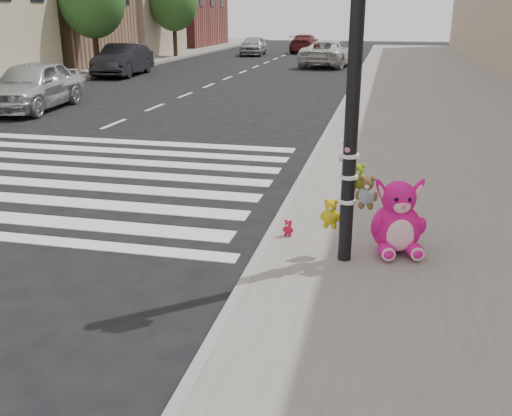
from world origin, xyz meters
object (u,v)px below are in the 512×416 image
(car_silver_far, at_px, (33,85))
(car_dark_far, at_px, (123,60))
(car_white_near, at_px, (330,53))
(signal_pole, at_px, (353,124))
(pink_bunny, at_px, (397,222))
(red_teddy, at_px, (288,228))

(car_silver_far, relative_size, car_dark_far, 0.98)
(car_dark_far, distance_m, car_white_near, 11.88)
(signal_pole, height_order, car_white_near, signal_pole)
(car_dark_far, bearing_deg, car_silver_far, -84.79)
(car_dark_far, bearing_deg, signal_pole, -62.60)
(car_dark_far, bearing_deg, car_white_near, 33.41)
(car_silver_far, bearing_deg, signal_pole, -49.36)
(signal_pole, xyz_separation_m, car_silver_far, (-10.72, 9.95, -1.03))
(pink_bunny, xyz_separation_m, red_teddy, (-1.41, 0.23, -0.28))
(signal_pole, height_order, pink_bunny, signal_pole)
(car_dark_far, bearing_deg, red_teddy, -63.57)
(car_silver_far, bearing_deg, red_teddy, -49.86)
(car_silver_far, bearing_deg, car_dark_far, 92.94)
(car_white_near, bearing_deg, signal_pole, 105.91)
(pink_bunny, height_order, car_dark_far, car_dark_far)
(red_teddy, relative_size, car_white_near, 0.04)
(pink_bunny, relative_size, car_dark_far, 0.21)
(pink_bunny, distance_m, car_white_near, 27.30)
(car_dark_far, height_order, car_white_near, car_dark_far)
(pink_bunny, xyz_separation_m, car_silver_far, (-11.31, 9.59, 0.24))
(signal_pole, relative_size, car_silver_far, 0.88)
(signal_pole, relative_size, car_dark_far, 0.86)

